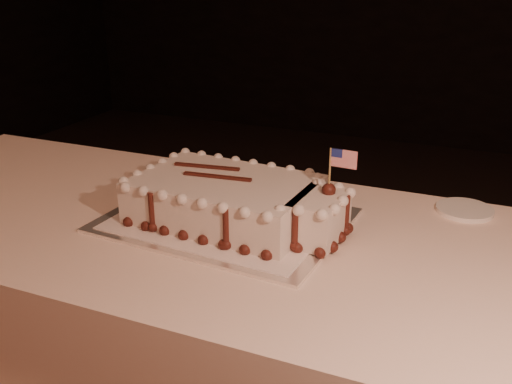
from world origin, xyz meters
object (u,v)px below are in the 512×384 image
at_px(banquet_table, 267,369).
at_px(cake_board, 226,220).
at_px(side_plate, 465,210).
at_px(sheet_cake, 236,201).

height_order(banquet_table, cake_board, cake_board).
bearing_deg(cake_board, side_plate, 32.40).
relative_size(sheet_cake, side_plate, 3.83).
relative_size(banquet_table, cake_board, 4.33).
xyz_separation_m(banquet_table, side_plate, (0.40, 0.32, 0.38)).
bearing_deg(cake_board, banquet_table, -11.37).
distance_m(sheet_cake, side_plate, 0.58).
xyz_separation_m(banquet_table, cake_board, (-0.12, 0.03, 0.38)).
distance_m(banquet_table, sheet_cake, 0.45).
relative_size(cake_board, sheet_cake, 1.03).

